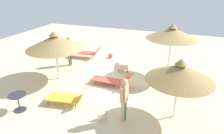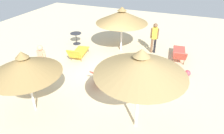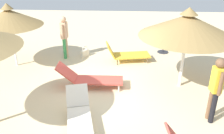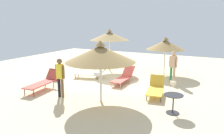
# 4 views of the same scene
# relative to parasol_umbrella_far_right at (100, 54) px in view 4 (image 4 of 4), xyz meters

# --- Properties ---
(ground) EXTENTS (24.00, 24.00, 0.10)m
(ground) POSITION_rel_parasol_umbrella_far_right_xyz_m (2.53, 0.56, -2.09)
(ground) COLOR beige
(parasol_umbrella_far_right) EXTENTS (2.91, 2.91, 2.58)m
(parasol_umbrella_far_right) POSITION_rel_parasol_umbrella_far_right_xyz_m (0.00, 0.00, 0.00)
(parasol_umbrella_far_right) COLOR white
(parasol_umbrella_far_right) RESTS_ON ground
(parasol_umbrella_center) EXTENTS (2.70, 2.70, 2.88)m
(parasol_umbrella_center) POSITION_rel_parasol_umbrella_far_right_xyz_m (5.44, 2.46, 0.34)
(parasol_umbrella_center) COLOR white
(parasol_umbrella_center) RESTS_ON ground
(parasol_umbrella_far_left) EXTENTS (2.41, 2.41, 2.41)m
(parasol_umbrella_far_left) POSITION_rel_parasol_umbrella_far_right_xyz_m (6.06, -1.26, -0.14)
(parasol_umbrella_far_left) COLOR white
(parasol_umbrella_far_left) RESTS_ON ground
(lounge_chair_near_right) EXTENTS (2.13, 0.62, 0.79)m
(lounge_chair_near_right) POSITION_rel_parasol_umbrella_far_right_xyz_m (2.99, 0.27, -1.70)
(lounge_chair_near_right) COLOR #CC4C3F
(lounge_chair_near_right) RESTS_ON ground
(lounge_chair_near_left) EXTENTS (2.14, 0.83, 0.88)m
(lounge_chair_near_left) POSITION_rel_parasol_umbrella_far_right_xyz_m (0.02, 3.34, -1.63)
(lounge_chair_near_left) COLOR #CC4C3F
(lounge_chair_near_left) RESTS_ON ground
(lounge_chair_back) EXTENTS (1.83, 0.98, 0.79)m
(lounge_chair_back) POSITION_rel_parasol_umbrella_far_right_xyz_m (1.80, -1.88, -1.71)
(lounge_chair_back) COLOR gold
(lounge_chair_back) RESTS_ON ground
(lounge_chair_front) EXTENTS (1.06, 2.17, 0.73)m
(lounge_chair_front) POSITION_rel_parasol_umbrella_far_right_xyz_m (2.93, 2.35, -1.72)
(lounge_chair_front) COLOR silver
(lounge_chair_front) RESTS_ON ground
(person_standing_edge) EXTENTS (0.26, 0.46, 1.76)m
(person_standing_edge) POSITION_rel_parasol_umbrella_far_right_xyz_m (4.31, -2.14, -1.03)
(person_standing_edge) COLOR #338C4C
(person_standing_edge) RESTS_ON ground
(person_standing_far_right) EXTENTS (0.26, 0.45, 1.77)m
(person_standing_far_right) POSITION_rel_parasol_umbrella_far_right_xyz_m (-0.41, 1.83, -1.03)
(person_standing_far_right) COLOR brown
(person_standing_far_right) RESTS_ON ground
(handbag) EXTENTS (0.34, 0.37, 0.46)m
(handbag) POSITION_rel_parasol_umbrella_far_right_xyz_m (3.54, -2.34, -1.88)
(handbag) COLOR beige
(handbag) RESTS_ON ground
(side_table_round) EXTENTS (0.70, 0.70, 0.72)m
(side_table_round) POSITION_rel_parasol_umbrella_far_right_xyz_m (0.15, -2.99, -1.55)
(side_table_round) COLOR #2D2D33
(side_table_round) RESTS_ON ground
(beach_ball) EXTENTS (0.30, 0.30, 0.30)m
(beach_ball) POSITION_rel_parasol_umbrella_far_right_xyz_m (1.52, 3.89, -1.89)
(beach_ball) COLOR #D83F4C
(beach_ball) RESTS_ON ground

